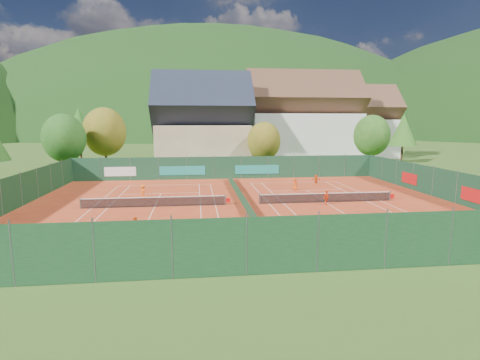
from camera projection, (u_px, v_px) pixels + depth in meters
name	position (u px, v px, depth m)	size (l,w,h in m)	color
ground	(243.00, 205.00, 34.64)	(600.00, 600.00, 0.00)	#2F4F18
clay_pad	(243.00, 205.00, 34.64)	(40.00, 32.00, 0.01)	#AF3619
court_markings_left	(155.00, 207.00, 33.70)	(11.03, 23.83, 0.00)	white
court_markings_right	(326.00, 202.00, 35.57)	(11.03, 23.83, 0.00)	white
tennis_net_left	(156.00, 201.00, 33.64)	(13.30, 0.10, 1.02)	#59595B
tennis_net_right	(328.00, 197.00, 35.51)	(13.30, 0.10, 1.02)	#59595B
court_divider	(243.00, 199.00, 34.56)	(0.03, 28.80, 1.00)	#153B22
fence_north	(224.00, 168.00, 50.05)	(40.00, 0.10, 3.00)	#153B24
fence_south	(283.00, 245.00, 18.71)	(40.00, 0.04, 3.00)	#14391D
fence_west	(12.00, 194.00, 32.07)	(0.04, 32.00, 3.00)	#123319
fence_east	(444.00, 184.00, 36.80)	(0.09, 32.00, 3.00)	#133420
chalet	(203.00, 127.00, 62.69)	(16.20, 12.00, 16.00)	beige
hotel_block_a	(303.00, 123.00, 70.68)	(21.60, 11.00, 17.25)	silver
hotel_block_b	(355.00, 126.00, 80.28)	(17.28, 10.00, 15.50)	silver
tree_west_front	(64.00, 138.00, 50.85)	(5.72, 5.72, 8.69)	#422717
tree_west_mid	(105.00, 132.00, 57.10)	(6.44, 6.44, 9.78)	#4A2C1A
tree_west_back	(79.00, 127.00, 64.14)	(5.60, 5.60, 10.00)	#472A19
tree_center	(264.00, 141.00, 56.19)	(5.01, 5.01, 7.60)	#472D19
tree_east_front	(372.00, 135.00, 60.15)	(5.72, 5.72, 8.69)	#472C19
tree_east_mid	(403.00, 130.00, 69.07)	(5.04, 5.04, 9.00)	#422C17
tree_east_back	(345.00, 126.00, 75.87)	(7.15, 7.15, 10.86)	#412A17
mountain_backdrop	(241.00, 187.00, 273.15)	(820.00, 530.00, 242.00)	black
ball_hopper	(474.00, 233.00, 23.99)	(0.34, 0.34, 0.80)	slate
loose_ball_0	(164.00, 222.00, 28.50)	(0.07, 0.07, 0.07)	#CCD833
loose_ball_1	(343.00, 228.00, 27.04)	(0.07, 0.07, 0.07)	#CCD833
loose_ball_2	(240.00, 192.00, 40.57)	(0.07, 0.07, 0.07)	#CCD833
loose_ball_3	(201.00, 189.00, 42.53)	(0.07, 0.07, 0.07)	#CCD833
loose_ball_4	(390.00, 212.00, 31.79)	(0.07, 0.07, 0.07)	#CCD833
player_left_near	(96.00, 233.00, 23.67)	(0.46, 0.30, 1.26)	orange
player_left_mid	(136.00, 226.00, 25.23)	(0.61, 0.48, 1.26)	#F35915
player_left_far	(143.00, 192.00, 36.82)	(0.97, 0.56, 1.51)	orange
player_right_near	(326.00, 198.00, 34.35)	(0.80, 0.33, 1.37)	#FA4E16
player_right_far_a	(295.00, 184.00, 41.72)	(0.66, 0.43, 1.36)	#E24D14
player_right_far_b	(316.00, 180.00, 44.97)	(1.22, 0.39, 1.32)	#EE5815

